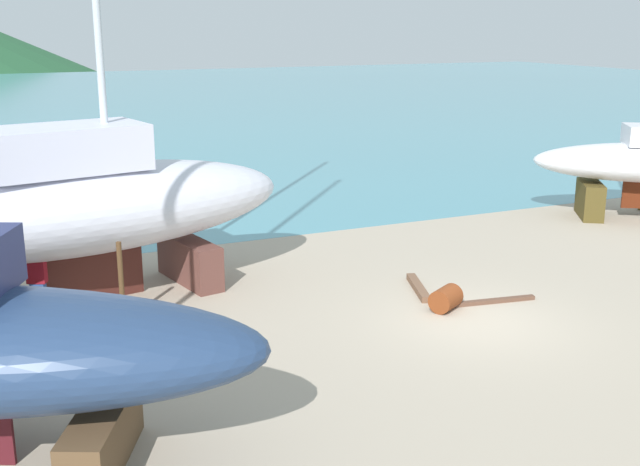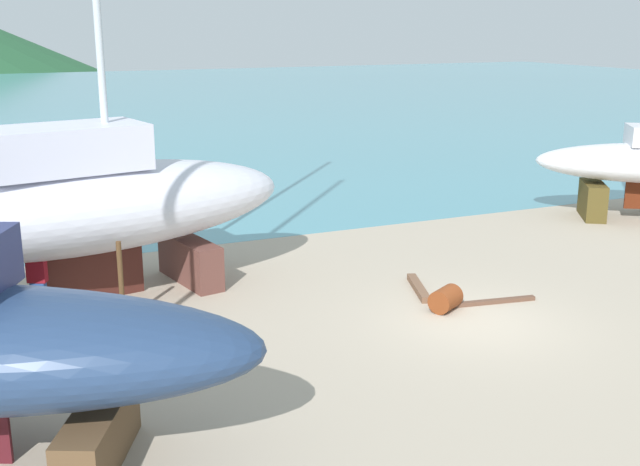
% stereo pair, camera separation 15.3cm
% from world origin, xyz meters
% --- Properties ---
extents(ground_plane, '(42.38, 42.38, 0.00)m').
position_xyz_m(ground_plane, '(0.00, -1.74, 0.00)').
color(ground_plane, '#AF9F8A').
extents(sea_water, '(163.17, 94.20, 0.01)m').
position_xyz_m(sea_water, '(0.00, 55.95, 0.00)').
color(sea_water, teal).
rests_on(sea_water, ground).
extents(sailboat_large_starboard, '(10.84, 5.18, 15.93)m').
position_xyz_m(sailboat_large_starboard, '(-7.88, 5.12, 2.45)').
color(sailboat_large_starboard, brown).
rests_on(sailboat_large_starboard, ground).
extents(worker, '(0.50, 0.40, 1.59)m').
position_xyz_m(worker, '(-9.23, 4.63, 0.82)').
color(worker, '#2C4F95').
rests_on(worker, ground).
extents(barrel_tipped_left, '(0.96, 0.89, 0.58)m').
position_xyz_m(barrel_tipped_left, '(-0.21, 0.94, 0.29)').
color(barrel_tipped_left, brown).
rests_on(barrel_tipped_left, ground).
extents(timber_long_aft, '(0.85, 1.92, 0.16)m').
position_xyz_m(timber_long_aft, '(-0.06, 2.45, 0.08)').
color(timber_long_aft, brown).
rests_on(timber_long_aft, ground).
extents(timber_short_skew, '(2.30, 0.51, 0.10)m').
position_xyz_m(timber_short_skew, '(1.12, 0.87, 0.05)').
color(timber_short_skew, brown).
rests_on(timber_short_skew, ground).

